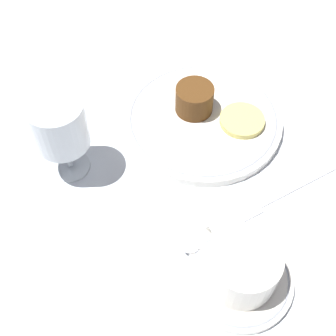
{
  "coord_description": "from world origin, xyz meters",
  "views": [
    {
      "loc": [
        -0.36,
        0.3,
        0.58
      ],
      "look_at": [
        -0.05,
        0.07,
        0.04
      ],
      "focal_mm": 50.0,
      "sensor_mm": 36.0,
      "label": 1
    }
  ],
  "objects_px": {
    "coffee_cup": "(243,266)",
    "fork": "(273,199)",
    "dessert_cake": "(194,99)",
    "dinner_plate": "(203,119)",
    "wine_glass": "(60,127)"
  },
  "relations": [
    {
      "from": "coffee_cup",
      "to": "fork",
      "type": "bearing_deg",
      "value": -63.49
    },
    {
      "from": "coffee_cup",
      "to": "dessert_cake",
      "type": "relative_size",
      "value": 1.92
    },
    {
      "from": "dinner_plate",
      "to": "fork",
      "type": "relative_size",
      "value": 1.36
    },
    {
      "from": "dessert_cake",
      "to": "coffee_cup",
      "type": "bearing_deg",
      "value": 152.67
    },
    {
      "from": "dinner_plate",
      "to": "wine_glass",
      "type": "bearing_deg",
      "value": 76.36
    },
    {
      "from": "fork",
      "to": "dessert_cake",
      "type": "distance_m",
      "value": 0.2
    },
    {
      "from": "coffee_cup",
      "to": "fork",
      "type": "xyz_separation_m",
      "value": [
        0.06,
        -0.12,
        -0.04
      ]
    },
    {
      "from": "dinner_plate",
      "to": "fork",
      "type": "distance_m",
      "value": 0.18
    },
    {
      "from": "dinner_plate",
      "to": "coffee_cup",
      "type": "xyz_separation_m",
      "value": [
        -0.24,
        0.14,
        0.03
      ]
    },
    {
      "from": "coffee_cup",
      "to": "dinner_plate",
      "type": "bearing_deg",
      "value": -29.79
    },
    {
      "from": "dinner_plate",
      "to": "dessert_cake",
      "type": "relative_size",
      "value": 4.19
    },
    {
      "from": "dinner_plate",
      "to": "coffee_cup",
      "type": "distance_m",
      "value": 0.28
    },
    {
      "from": "coffee_cup",
      "to": "dessert_cake",
      "type": "xyz_separation_m",
      "value": [
        0.26,
        -0.13,
        -0.01
      ]
    },
    {
      "from": "wine_glass",
      "to": "dessert_cake",
      "type": "xyz_separation_m",
      "value": [
        -0.03,
        -0.22,
        -0.06
      ]
    },
    {
      "from": "dinner_plate",
      "to": "coffee_cup",
      "type": "height_order",
      "value": "coffee_cup"
    }
  ]
}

